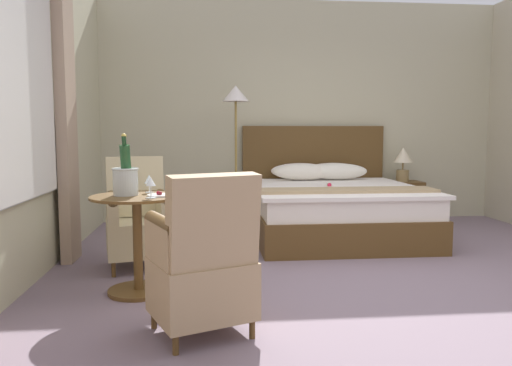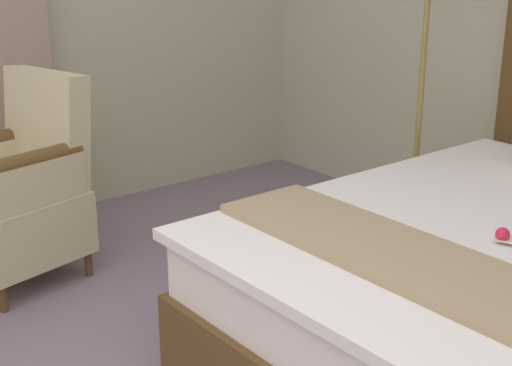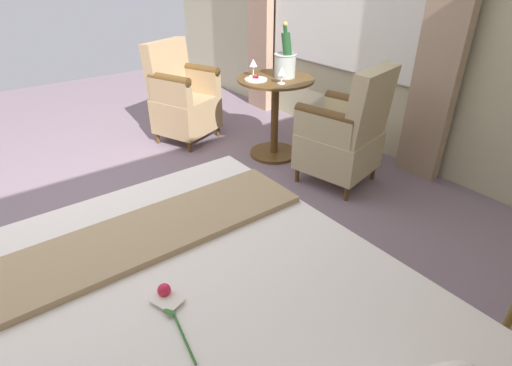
{
  "view_description": "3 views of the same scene",
  "coord_description": "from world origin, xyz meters",
  "px_view_note": "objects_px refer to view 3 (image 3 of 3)",
  "views": [
    {
      "loc": [
        -1.31,
        -3.64,
        1.2
      ],
      "look_at": [
        -0.84,
        1.03,
        0.72
      ],
      "focal_mm": 35.0,
      "sensor_mm": 36.0,
      "label": 1
    },
    {
      "loc": [
        1.24,
        -0.28,
        1.53
      ],
      "look_at": [
        -0.5,
        1.12,
        0.78
      ],
      "focal_mm": 50.0,
      "sensor_mm": 36.0,
      "label": 2
    },
    {
      "loc": [
        0.42,
        2.76,
        1.66
      ],
      "look_at": [
        -0.69,
        1.29,
        0.61
      ],
      "focal_mm": 28.0,
      "sensor_mm": 36.0,
      "label": 3
    }
  ],
  "objects_px": {
    "wine_glass_near_bucket": "(253,64)",
    "snack_plate": "(256,79)",
    "side_table_round": "(275,112)",
    "armchair_by_window": "(345,135)",
    "wine_glass_near_edge": "(282,72)",
    "armchair_facing_bed": "(182,99)",
    "champagne_bucket": "(285,61)"
  },
  "relations": [
    {
      "from": "champagne_bucket",
      "to": "snack_plate",
      "type": "height_order",
      "value": "champagne_bucket"
    },
    {
      "from": "armchair_by_window",
      "to": "armchair_facing_bed",
      "type": "distance_m",
      "value": 1.71
    },
    {
      "from": "side_table_round",
      "to": "wine_glass_near_edge",
      "type": "bearing_deg",
      "value": 65.57
    },
    {
      "from": "side_table_round",
      "to": "wine_glass_near_edge",
      "type": "xyz_separation_m",
      "value": [
        0.08,
        0.17,
        0.41
      ]
    },
    {
      "from": "side_table_round",
      "to": "armchair_facing_bed",
      "type": "distance_m",
      "value": 0.98
    },
    {
      "from": "champagne_bucket",
      "to": "armchair_facing_bed",
      "type": "height_order",
      "value": "champagne_bucket"
    },
    {
      "from": "armchair_by_window",
      "to": "armchair_facing_bed",
      "type": "height_order",
      "value": "armchair_by_window"
    },
    {
      "from": "side_table_round",
      "to": "armchair_by_window",
      "type": "xyz_separation_m",
      "value": [
        -0.1,
        0.76,
        0.0
      ]
    },
    {
      "from": "champagne_bucket",
      "to": "side_table_round",
      "type": "bearing_deg",
      "value": -19.42
    },
    {
      "from": "wine_glass_near_edge",
      "to": "armchair_by_window",
      "type": "relative_size",
      "value": 0.14
    },
    {
      "from": "champagne_bucket",
      "to": "armchair_facing_bed",
      "type": "distance_m",
      "value": 1.14
    },
    {
      "from": "side_table_round",
      "to": "armchair_by_window",
      "type": "distance_m",
      "value": 0.76
    },
    {
      "from": "wine_glass_near_bucket",
      "to": "armchair_facing_bed",
      "type": "bearing_deg",
      "value": -61.74
    },
    {
      "from": "side_table_round",
      "to": "wine_glass_near_edge",
      "type": "distance_m",
      "value": 0.45
    },
    {
      "from": "side_table_round",
      "to": "wine_glass_near_bucket",
      "type": "distance_m",
      "value": 0.47
    },
    {
      "from": "wine_glass_near_edge",
      "to": "armchair_by_window",
      "type": "bearing_deg",
      "value": 106.61
    },
    {
      "from": "champagne_bucket",
      "to": "armchair_by_window",
      "type": "height_order",
      "value": "champagne_bucket"
    },
    {
      "from": "champagne_bucket",
      "to": "snack_plate",
      "type": "relative_size",
      "value": 2.32
    },
    {
      "from": "champagne_bucket",
      "to": "wine_glass_near_bucket",
      "type": "bearing_deg",
      "value": -43.12
    },
    {
      "from": "armchair_by_window",
      "to": "snack_plate",
      "type": "bearing_deg",
      "value": -70.84
    },
    {
      "from": "wine_glass_near_edge",
      "to": "armchair_facing_bed",
      "type": "distance_m",
      "value": 1.17
    },
    {
      "from": "snack_plate",
      "to": "armchair_facing_bed",
      "type": "distance_m",
      "value": 0.92
    },
    {
      "from": "wine_glass_near_bucket",
      "to": "snack_plate",
      "type": "distance_m",
      "value": 0.16
    },
    {
      "from": "side_table_round",
      "to": "wine_glass_near_bucket",
      "type": "xyz_separation_m",
      "value": [
        0.12,
        -0.16,
        0.42
      ]
    },
    {
      "from": "wine_glass_near_bucket",
      "to": "wine_glass_near_edge",
      "type": "bearing_deg",
      "value": 98.24
    },
    {
      "from": "side_table_round",
      "to": "wine_glass_near_edge",
      "type": "relative_size",
      "value": 5.26
    },
    {
      "from": "armchair_by_window",
      "to": "armchair_facing_bed",
      "type": "relative_size",
      "value": 1.01
    },
    {
      "from": "snack_plate",
      "to": "armchair_by_window",
      "type": "relative_size",
      "value": 0.2
    },
    {
      "from": "side_table_round",
      "to": "champagne_bucket",
      "type": "height_order",
      "value": "champagne_bucket"
    },
    {
      "from": "side_table_round",
      "to": "champagne_bucket",
      "type": "bearing_deg",
      "value": 160.58
    },
    {
      "from": "wine_glass_near_bucket",
      "to": "armchair_by_window",
      "type": "bearing_deg",
      "value": 103.68
    },
    {
      "from": "wine_glass_near_bucket",
      "to": "armchair_by_window",
      "type": "distance_m",
      "value": 1.03
    }
  ]
}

